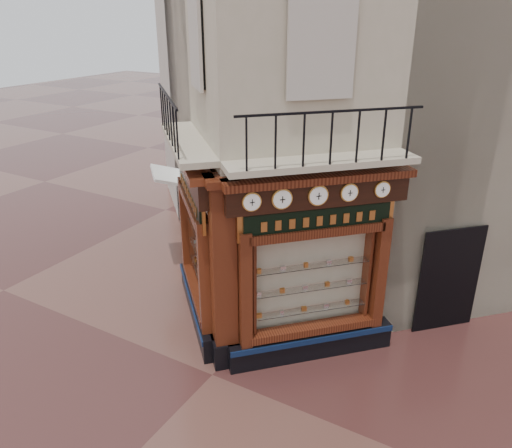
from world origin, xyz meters
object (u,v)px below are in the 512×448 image
Objects in this scene: clock_b at (282,199)px; signboard_right at (318,220)px; clock_a at (252,202)px; clock_d at (349,193)px; corner_pilaster at (224,278)px; awning at (175,260)px; clock_c at (318,195)px; clock_e at (382,189)px; signboard_left at (191,193)px.

signboard_right is (0.45, 0.61, -0.52)m from clock_b.
clock_a is 1.83m from clock_d.
corner_pilaster is 5.22m from awning.
corner_pilaster is 1.79× the size of signboard_right.
corner_pilaster is at bearing 169.75° from signboard_right.
awning is at bearing 117.94° from clock_d.
signboard_right is (0.84, 1.00, -0.52)m from clock_a.
clock_c is 1.21× the size of clock_e.
clock_e is at bearing -0.00° from clock_a.
clock_e is (0.47, 0.47, 0.00)m from clock_d.
signboard_left reaches higher than awning.
clock_b is 0.27× the size of awning.
clock_c is 1.27m from clock_e.
clock_d is 0.75m from signboard_right.
awning is 6.40m from signboard_right.
clock_a is 1.00× the size of clock_d.
clock_a is (0.62, 0.02, 1.67)m from corner_pilaster.
clock_d is (0.91, 0.91, -0.00)m from clock_b.
clock_d reaches higher than awning.
corner_pilaster is 2.12m from signboard_left.
clock_a is 2.37m from signboard_left.
clock_c is at bearing 0.00° from clock_a.
clock_a reaches higher than awning.
signboard_left is at bearing 109.38° from clock_a.
clock_a is 0.15× the size of signboard_left.
signboard_left is (2.30, -2.04, 3.10)m from awning.
clock_d is 3.43m from signboard_left.
clock_c reaches higher than signboard_left.
clock_e is (1.38, 1.38, -0.00)m from clock_b.
awning is (-3.76, 3.05, -1.95)m from corner_pilaster.
clock_c is at bearing -180.00° from clock_d.
corner_pilaster reaches higher than clock_d.
corner_pilaster is at bearing 171.74° from clock_e.
clock_d is at bearing 180.00° from clock_e.
clock_d is 6.95m from awning.
clock_a is 1.41m from signboard_right.
clock_d is 1.09× the size of clock_e.
clock_e is 0.14× the size of signboard_right.
corner_pilaster is 1.99m from clock_b.
corner_pilaster reaches higher than clock_a.
clock_d is at bearing -129.97° from signboard_left.
clock_c is at bearing 180.00° from clock_e.
corner_pilaster is 2.41m from clock_c.
clock_e is at bearing -0.00° from clock_d.
clock_b is at bearing -148.88° from signboard_left.
corner_pilaster is at bearing -169.75° from signboard_left.
clock_b is 2.60m from signboard_left.
signboard_right is at bearing -135.00° from signboard_left.
awning is at bearing 105.95° from clock_b.
clock_c reaches higher than clock_a.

